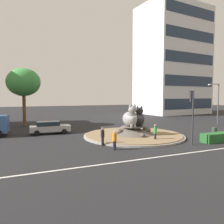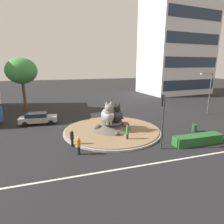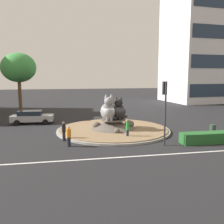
{
  "view_description": "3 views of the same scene",
  "coord_description": "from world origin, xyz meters",
  "views": [
    {
      "loc": [
        -12.34,
        -22.15,
        4.69
      ],
      "look_at": [
        -2.3,
        0.94,
        2.82
      ],
      "focal_mm": 35.53,
      "sensor_mm": 36.0,
      "label": 1
    },
    {
      "loc": [
        -6.35,
        -20.74,
        7.87
      ],
      "look_at": [
        0.14,
        0.48,
        2.25
      ],
      "focal_mm": 30.72,
      "sensor_mm": 36.0,
      "label": 2
    },
    {
      "loc": [
        -4.97,
        -24.81,
        5.68
      ],
      "look_at": [
        -0.16,
        -0.12,
        1.98
      ],
      "focal_mm": 40.52,
      "sensor_mm": 36.0,
      "label": 3
    }
  ],
  "objects": [
    {
      "name": "ground_plane",
      "position": [
        0.0,
        0.0,
        0.0
      ],
      "size": [
        160.0,
        160.0,
        0.0
      ],
      "primitive_type": "plane",
      "color": "black"
    },
    {
      "name": "lane_centreline",
      "position": [
        0.0,
        -8.32,
        0.0
      ],
      "size": [
        112.0,
        0.2,
        0.01
      ],
      "primitive_type": "cube",
      "color": "silver",
      "rests_on": "ground"
    },
    {
      "name": "roundabout_island",
      "position": [
        0.01,
        0.02,
        0.38
      ],
      "size": [
        11.46,
        11.46,
        1.22
      ],
      "color": "gray",
      "rests_on": "ground"
    },
    {
      "name": "cat_statue_grey",
      "position": [
        -0.6,
        -0.31,
        2.19
      ],
      "size": [
        1.76,
        2.71,
        2.64
      ],
      "rotation": [
        0.0,
        0.0,
        -1.59
      ],
      "color": "gray",
      "rests_on": "roundabout_island"
    },
    {
      "name": "cat_statue_black",
      "position": [
        0.57,
        -0.17,
        2.09
      ],
      "size": [
        2.1,
        2.37,
        2.36
      ],
      "rotation": [
        0.0,
        0.0,
        -1.94
      ],
      "color": "black",
      "rests_on": "roundabout_island"
    },
    {
      "name": "traffic_light_mast",
      "position": [
        3.01,
        -5.93,
        3.6
      ],
      "size": [
        0.33,
        0.46,
        5.17
      ],
      "rotation": [
        0.0,
        0.0,
        1.63
      ],
      "color": "#2D2D33",
      "rests_on": "ground"
    },
    {
      "name": "office_tower",
      "position": [
        25.67,
        25.51,
        13.65
      ],
      "size": [
        18.11,
        13.71,
        27.31
      ],
      "rotation": [
        0.0,
        0.0,
        0.1
      ],
      "color": "silver",
      "rests_on": "ground"
    },
    {
      "name": "clipped_hedge_strip",
      "position": [
        7.2,
        -6.03,
        0.45
      ],
      "size": [
        5.25,
        1.2,
        0.9
      ],
      "primitive_type": "cube",
      "color": "#235B28",
      "rests_on": "ground"
    },
    {
      "name": "broadleaf_tree_behind_island",
      "position": [
        -11.19,
        14.28,
        6.69
      ],
      "size": [
        5.0,
        5.0,
        8.86
      ],
      "color": "brown",
      "rests_on": "ground"
    },
    {
      "name": "streetlight_arm",
      "position": [
        16.71,
        3.22,
        3.85
      ],
      "size": [
        2.11,
        0.29,
        6.57
      ],
      "rotation": [
        0.0,
        0.0,
        3.09
      ],
      "color": "#4C4C51",
      "rests_on": "ground"
    },
    {
      "name": "pedestrian_orange_shirt",
      "position": [
        -4.61,
        -4.9,
        0.87
      ],
      "size": [
        0.38,
        0.38,
        1.67
      ],
      "rotation": [
        0.0,
        0.0,
        2.56
      ],
      "color": "black",
      "rests_on": "ground"
    },
    {
      "name": "pedestrian_green_shirt",
      "position": [
        0.61,
        -3.42,
        0.96
      ],
      "size": [
        0.3,
        0.3,
        1.77
      ],
      "rotation": [
        0.0,
        0.0,
        2.96
      ],
      "color": "black",
      "rests_on": "ground"
    },
    {
      "name": "pedestrian_black_shirt",
      "position": [
        -4.98,
        -3.02,
        0.9
      ],
      "size": [
        0.34,
        0.34,
        1.7
      ],
      "rotation": [
        0.0,
        0.0,
        4.85
      ],
      "color": "black",
      "rests_on": "ground"
    },
    {
      "name": "sedan_on_far_lane",
      "position": [
        -8.62,
        5.66,
        0.81
      ],
      "size": [
        4.89,
        2.3,
        1.54
      ],
      "rotation": [
        0.0,
        0.0,
        -0.06
      ],
      "color": "#99999E",
      "rests_on": "ground"
    },
    {
      "name": "litter_bin",
      "position": [
        9.3,
        -3.0,
        0.45
      ],
      "size": [
        0.56,
        0.56,
        0.9
      ],
      "color": "#2D4233",
      "rests_on": "ground"
    }
  ]
}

